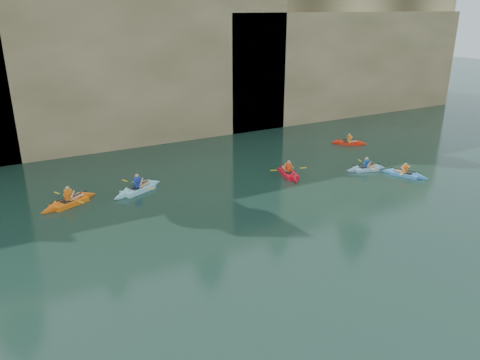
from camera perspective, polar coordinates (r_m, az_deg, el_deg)
ground at (r=17.54m, az=6.22°, el=-14.03°), size 160.00×160.00×0.00m
cliff at (r=42.74m, az=-17.75°, el=14.25°), size 70.00×16.00×12.00m
cliff_slab_center at (r=36.13m, az=-11.99°, el=13.32°), size 24.00×2.40×11.40m
cliff_slab_east at (r=46.20m, az=13.15°, el=13.71°), size 26.00×2.40×9.84m
sea_cave_center at (r=34.95m, az=-20.61°, el=5.37°), size 3.50×1.00×3.20m
sea_cave_east at (r=39.17m, az=0.02°, el=9.16°), size 5.00×1.00×4.50m
kayaker_orange at (r=26.39m, az=-20.09°, el=-2.54°), size 3.41×2.33×1.30m
kayaker_ltblue_near at (r=31.07m, az=15.11°, el=1.38°), size 2.85×2.13×1.09m
kayaker_red_far at (r=29.26m, az=5.92°, el=0.85°), size 2.31×3.34×1.20m
kayaker_ltblue_mid at (r=27.15m, az=-12.35°, el=-1.08°), size 3.49×2.38×1.33m
kayaker_blue_east at (r=30.75m, az=19.44°, el=0.70°), size 1.91×2.89×1.04m
kayaker_extra_east at (r=36.75m, az=13.13°, el=4.46°), size 2.54×2.26×1.05m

